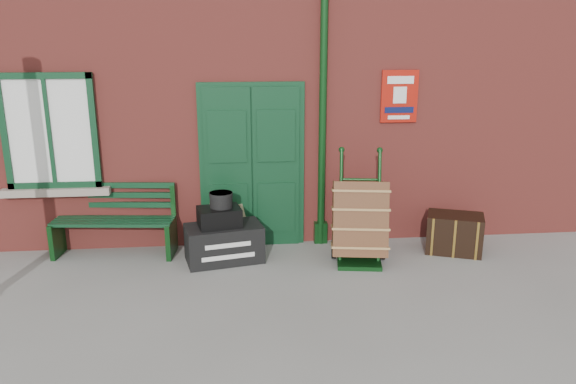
{
  "coord_description": "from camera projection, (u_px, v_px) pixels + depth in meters",
  "views": [
    {
      "loc": [
        -0.53,
        -5.97,
        2.89
      ],
      "look_at": [
        0.11,
        0.6,
        1.0
      ],
      "focal_mm": 35.0,
      "sensor_mm": 36.0,
      "label": 1
    }
  ],
  "objects": [
    {
      "name": "ground",
      "position": [
        284.0,
        288.0,
        6.55
      ],
      "size": [
        80.0,
        80.0,
        0.0
      ],
      "primitive_type": "plane",
      "color": "gray",
      "rests_on": "ground"
    },
    {
      "name": "station_building",
      "position": [
        265.0,
        77.0,
        9.3
      ],
      "size": [
        10.3,
        4.3,
        4.36
      ],
      "color": "#A03B33",
      "rests_on": "ground"
    },
    {
      "name": "bench",
      "position": [
        115.0,
        218.0,
        7.49
      ],
      "size": [
        1.63,
        0.65,
        0.98
      ],
      "rotation": [
        0.0,
        0.0,
        -0.1
      ],
      "color": "#0E351D",
      "rests_on": "ground"
    },
    {
      "name": "houdini_trunk",
      "position": [
        224.0,
        243.0,
        7.29
      ],
      "size": [
        1.06,
        0.72,
        0.48
      ],
      "primitive_type": "cube",
      "rotation": [
        0.0,
        0.0,
        0.21
      ],
      "color": "black",
      "rests_on": "ground"
    },
    {
      "name": "strongbox",
      "position": [
        219.0,
        217.0,
        7.18
      ],
      "size": [
        0.6,
        0.49,
        0.24
      ],
      "primitive_type": "cube",
      "rotation": [
        0.0,
        0.0,
        0.21
      ],
      "color": "black",
      "rests_on": "houdini_trunk"
    },
    {
      "name": "hatbox",
      "position": [
        221.0,
        200.0,
        7.16
      ],
      "size": [
        0.34,
        0.34,
        0.19
      ],
      "primitive_type": "cylinder",
      "rotation": [
        0.0,
        0.0,
        0.21
      ],
      "color": "black",
      "rests_on": "strongbox"
    },
    {
      "name": "suitcase_back",
      "position": [
        223.0,
        226.0,
        7.58
      ],
      "size": [
        0.44,
        0.57,
        0.72
      ],
      "primitive_type": "cube",
      "rotation": [
        0.0,
        -0.15,
        -0.31
      ],
      "color": "tan",
      "rests_on": "ground"
    },
    {
      "name": "suitcase_front",
      "position": [
        237.0,
        230.0,
        7.58
      ],
      "size": [
        0.43,
        0.52,
        0.62
      ],
      "primitive_type": "cube",
      "rotation": [
        0.0,
        -0.21,
        -0.31
      ],
      "color": "tan",
      "rests_on": "ground"
    },
    {
      "name": "porter_trolley",
      "position": [
        360.0,
        220.0,
        7.23
      ],
      "size": [
        0.79,
        0.84,
        1.43
      ],
      "rotation": [
        0.0,
        0.0,
        -0.15
      ],
      "color": "#0C3311",
      "rests_on": "ground"
    },
    {
      "name": "dark_trunk",
      "position": [
        454.0,
        233.0,
        7.59
      ],
      "size": [
        0.85,
        0.7,
        0.52
      ],
      "primitive_type": "cube",
      "rotation": [
        0.0,
        0.0,
        -0.37
      ],
      "color": "black",
      "rests_on": "ground"
    }
  ]
}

